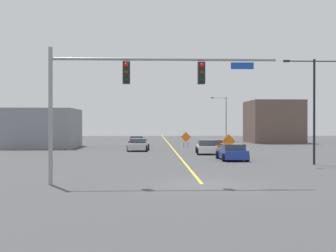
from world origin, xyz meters
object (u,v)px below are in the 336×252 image
at_px(car_blue_mid, 232,152).
at_px(car_red_far, 137,142).
at_px(car_white_passing, 206,147).
at_px(car_orange_approaching, 217,146).
at_px(traffic_signal_assembly, 127,83).
at_px(construction_sign_median_far, 229,142).
at_px(street_lamp_mid_right, 225,117).
at_px(car_silver_near, 139,145).
at_px(construction_sign_left_shoulder, 186,138).
at_px(street_lamp_mid_left, 314,101).

height_order(car_blue_mid, car_red_far, car_red_far).
distance_m(car_white_passing, car_orange_approaching, 4.48).
relative_size(traffic_signal_assembly, construction_sign_median_far, 5.50).
distance_m(street_lamp_mid_right, car_silver_near, 24.49).
bearing_deg(car_blue_mid, car_orange_approaching, 87.61).
bearing_deg(street_lamp_mid_right, construction_sign_left_shoulder, -116.20).
distance_m(street_lamp_mid_right, construction_sign_left_shoulder, 16.52).
distance_m(car_white_passing, car_silver_near, 8.50).
distance_m(car_blue_mid, car_silver_near, 14.61).
distance_m(street_lamp_mid_left, construction_sign_median_far, 10.10).
bearing_deg(construction_sign_median_far, traffic_signal_assembly, -114.10).
height_order(street_lamp_mid_left, car_red_far, street_lamp_mid_left).
relative_size(street_lamp_mid_right, car_silver_near, 1.55).
height_order(street_lamp_mid_left, car_silver_near, street_lamp_mid_left).
relative_size(street_lamp_mid_left, construction_sign_median_far, 3.78).
relative_size(street_lamp_mid_right, street_lamp_mid_left, 0.95).
xyz_separation_m(construction_sign_median_far, car_orange_approaching, (-0.03, 6.92, -0.65)).
bearing_deg(car_white_passing, street_lamp_mid_right, 76.77).
relative_size(car_white_passing, car_silver_near, 0.89).
bearing_deg(car_orange_approaching, car_white_passing, -111.21).
bearing_deg(car_red_far, car_silver_near, -86.88).
bearing_deg(car_orange_approaching, construction_sign_median_far, -89.78).
height_order(traffic_signal_assembly, car_red_far, traffic_signal_assembly).
distance_m(traffic_signal_assembly, car_silver_near, 26.28).
relative_size(construction_sign_median_far, car_silver_near, 0.43).
distance_m(traffic_signal_assembly, street_lamp_mid_right, 48.23).
height_order(street_lamp_mid_right, car_red_far, street_lamp_mid_right).
xyz_separation_m(construction_sign_median_far, car_blue_mid, (-0.50, -4.32, -0.60)).
distance_m(street_lamp_mid_right, car_blue_mid, 33.53).
bearing_deg(construction_sign_median_far, car_blue_mid, -96.55).
bearing_deg(street_lamp_mid_left, construction_sign_median_far, 118.67).
bearing_deg(car_silver_near, car_orange_approaching, -7.77).
relative_size(street_lamp_mid_right, car_orange_approaching, 1.78).
height_order(street_lamp_mid_right, construction_sign_left_shoulder, street_lamp_mid_right).
xyz_separation_m(street_lamp_mid_left, car_orange_approaching, (-4.61, 15.29, -3.94)).
relative_size(traffic_signal_assembly, car_white_passing, 2.68).
bearing_deg(street_lamp_mid_left, car_red_far, 117.90).
bearing_deg(car_orange_approaching, street_lamp_mid_left, -73.24).
distance_m(construction_sign_median_far, car_white_passing, 3.25).
xyz_separation_m(traffic_signal_assembly, car_orange_approaching, (7.98, 24.82, -4.21)).
relative_size(car_blue_mid, car_orange_approaching, 1.04).
distance_m(traffic_signal_assembly, car_white_passing, 22.00).
distance_m(construction_sign_left_shoulder, car_red_far, 6.66).
distance_m(construction_sign_left_shoulder, car_silver_near, 8.22).
bearing_deg(construction_sign_left_shoulder, construction_sign_median_far, -79.00).
distance_m(street_lamp_mid_right, street_lamp_mid_left, 37.06).
relative_size(construction_sign_left_shoulder, car_silver_near, 0.42).
height_order(car_orange_approaching, car_red_far, car_red_far).
bearing_deg(car_silver_near, construction_sign_median_far, -44.13).
height_order(car_blue_mid, car_silver_near, car_silver_near).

